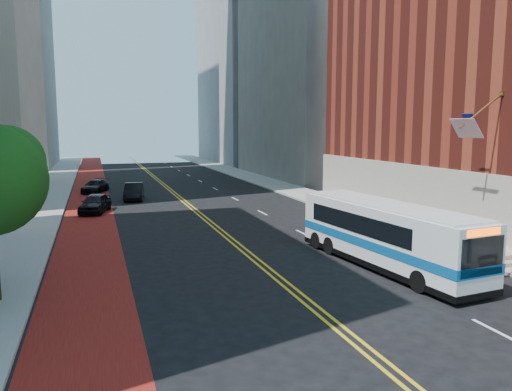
{
  "coord_description": "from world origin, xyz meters",
  "views": [
    {
      "loc": [
        -7.56,
        -14.39,
        6.68
      ],
      "look_at": [
        -0.28,
        8.0,
        3.42
      ],
      "focal_mm": 35.0,
      "sensor_mm": 36.0,
      "label": 1
    }
  ],
  "objects_px": {
    "car_b": "(134,191)",
    "transit_bus": "(384,234)",
    "car_a": "(95,203)",
    "car_c": "(95,186)"
  },
  "relations": [
    {
      "from": "car_b",
      "to": "car_c",
      "type": "xyz_separation_m",
      "value": [
        -3.37,
        6.47,
        -0.13
      ]
    },
    {
      "from": "car_b",
      "to": "car_a",
      "type": "bearing_deg",
      "value": -111.45
    },
    {
      "from": "car_a",
      "to": "car_b",
      "type": "distance_m",
      "value": 7.11
    },
    {
      "from": "transit_bus",
      "to": "car_b",
      "type": "relative_size",
      "value": 2.45
    },
    {
      "from": "car_a",
      "to": "car_c",
      "type": "bearing_deg",
      "value": 105.24
    },
    {
      "from": "car_c",
      "to": "transit_bus",
      "type": "bearing_deg",
      "value": -48.42
    },
    {
      "from": "car_c",
      "to": "car_a",
      "type": "bearing_deg",
      "value": -70.38
    },
    {
      "from": "transit_bus",
      "to": "car_b",
      "type": "bearing_deg",
      "value": 104.13
    },
    {
      "from": "car_b",
      "to": "transit_bus",
      "type": "bearing_deg",
      "value": -62.39
    },
    {
      "from": "transit_bus",
      "to": "car_b",
      "type": "distance_m",
      "value": 28.16
    }
  ]
}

